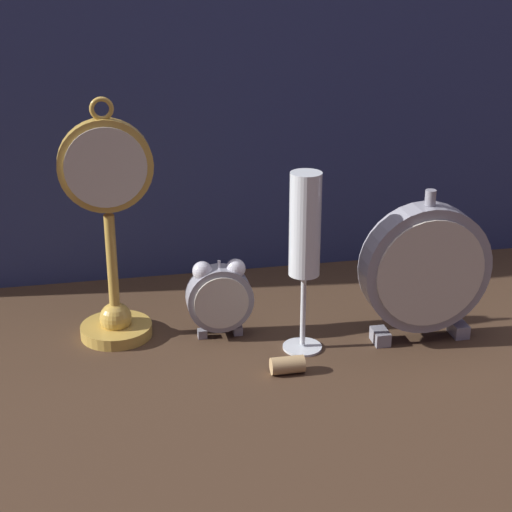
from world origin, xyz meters
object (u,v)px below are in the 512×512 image
object	(u,v)px
mantel_clock_silver	(425,269)
wine_cork	(287,365)
alarm_clock_twin_bell	(220,295)
champagne_flute	(305,237)
pocket_watch_on_stand	(110,239)

from	to	relation	value
mantel_clock_silver	wine_cork	distance (m)	0.22
mantel_clock_silver	wine_cork	bearing A→B (deg)	-164.84
alarm_clock_twin_bell	champagne_flute	xyz separation A→B (m)	(0.10, -0.06, 0.09)
alarm_clock_twin_bell	wine_cork	distance (m)	0.14
pocket_watch_on_stand	champagne_flute	distance (m)	0.25
champagne_flute	pocket_watch_on_stand	bearing A→B (deg)	160.37
pocket_watch_on_stand	wine_cork	xyz separation A→B (m)	(0.20, -0.14, -0.13)
champagne_flute	wine_cork	xyz separation A→B (m)	(-0.03, -0.06, -0.14)
pocket_watch_on_stand	wine_cork	distance (m)	0.28
wine_cork	alarm_clock_twin_bell	bearing A→B (deg)	119.84
wine_cork	champagne_flute	bearing A→B (deg)	60.09
mantel_clock_silver	wine_cork	size ratio (longest dim) A/B	4.98
mantel_clock_silver	wine_cork	xyz separation A→B (m)	(-0.20, -0.05, -0.09)
alarm_clock_twin_bell	wine_cork	world-z (taller)	alarm_clock_twin_bell
alarm_clock_twin_bell	mantel_clock_silver	world-z (taller)	mantel_clock_silver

